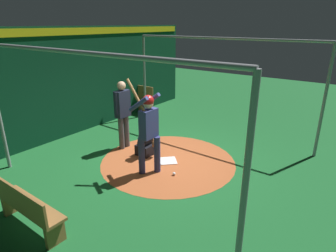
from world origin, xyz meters
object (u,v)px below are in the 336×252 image
batter (148,126)px  catcher (146,142)px  home_plate (168,161)px  bat_rack (142,100)px  umpire (123,111)px  baseball_0 (174,174)px  bench (26,207)px

batter → catcher: batter is taller
home_plate → bat_rack: bat_rack is taller
home_plate → umpire: size_ratio=0.22×
home_plate → bat_rack: size_ratio=0.36×
home_plate → baseball_0: bearing=-42.8°
catcher → umpire: umpire is taller
umpire → bench: (1.10, -3.40, -0.63)m
umpire → batter: bearing=-24.8°
batter → bat_rack: 4.94m
baseball_0 → catcher: bearing=159.2°
bench → baseball_0: (0.94, 2.93, -0.40)m
catcher → umpire: size_ratio=0.49×
batter → bench: size_ratio=1.37×
catcher → bat_rack: size_ratio=0.78×
baseball_0 → bench: bearing=-107.8°
batter → bench: 2.83m
catcher → bat_rack: (-2.71, 2.90, 0.13)m
catcher → bench: 3.40m
catcher → bat_rack: bearing=133.0°
batter → bat_rack: bearing=133.3°
batter → bat_rack: size_ratio=1.85×
home_plate → catcher: 0.76m
umpire → baseball_0: 2.33m
batter → baseball_0: 1.25m
batter → bat_rack: (-3.36, 3.57, -0.65)m
catcher → bench: (0.27, -3.39, 0.08)m
catcher → bench: catcher is taller
home_plate → batter: 1.33m
umpire → bat_rack: size_ratio=1.59×
catcher → baseball_0: size_ratio=12.50×
umpire → baseball_0: umpire is taller
batter → umpire: bearing=155.2°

